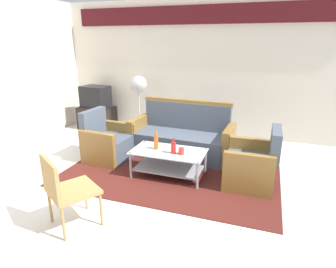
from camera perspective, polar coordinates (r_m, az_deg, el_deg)
The scene contains 14 objects.
ground_plane at distance 3.81m, azimuth -3.37°, elevation -13.10°, with size 14.00×14.00×0.00m, color silver.
wall_back at distance 6.21m, azimuth 7.51°, elevation 13.38°, with size 6.52×0.19×2.80m.
rug at distance 4.58m, azimuth 0.80°, elevation -7.36°, with size 3.24×2.20×0.01m, color #511E19.
couch at distance 5.09m, azimuth 2.81°, elevation -0.90°, with size 1.83×0.82×0.96m.
armchair_left at distance 5.04m, azimuth -11.96°, elevation -1.85°, with size 0.75×0.81×0.85m.
armchair_right at distance 4.23m, azimuth 16.45°, elevation -6.16°, with size 0.71×0.77×0.85m.
coffee_table at distance 4.32m, azimuth 0.13°, elevation -5.10°, with size 1.10×0.60×0.40m.
bottle_orange at distance 4.30m, azimuth -2.38°, elevation -1.58°, with size 0.07×0.07×0.30m.
bottle_red at distance 4.15m, azimuth 1.08°, elevation -2.71°, with size 0.07×0.07×0.24m.
cup at distance 4.13m, azimuth 2.67°, elevation -3.43°, with size 0.08×0.08×0.10m, color red.
tv_stand at distance 6.89m, azimuth -13.96°, elevation 3.18°, with size 0.80×0.50×0.52m, color black.
television at distance 6.78m, azimuth -14.26°, elevation 7.27°, with size 0.65×0.51×0.48m.
pedestal_fan at distance 6.26m, azimuth -5.92°, elevation 9.21°, with size 0.36×0.36×1.27m.
wicker_chair at distance 3.28m, azimuth -20.03°, elevation -9.90°, with size 0.66×0.66×0.84m.
Camera 1 is at (1.28, -3.00, 1.98)m, focal length 30.50 mm.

